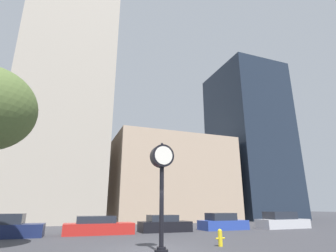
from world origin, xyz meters
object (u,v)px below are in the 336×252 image
object	(u,v)px
car_black	(164,225)
car_blue	(223,223)
street_clock	(162,171)
car_navy	(3,228)
car_silver	(282,221)
fire_hydrant_near	(220,237)
car_red	(98,226)

from	to	relation	value
car_black	car_blue	bearing A→B (deg)	0.59
street_clock	car_navy	bearing A→B (deg)	130.84
car_blue	street_clock	bearing A→B (deg)	-135.77
street_clock	car_silver	size ratio (longest dim) A/B	0.98
street_clock	car_blue	distance (m)	12.76
car_navy	fire_hydrant_near	xyz separation A→B (m)	(10.62, -7.84, -0.19)
car_black	fire_hydrant_near	bearing A→B (deg)	-90.96
car_silver	car_navy	bearing A→B (deg)	179.09
street_clock	fire_hydrant_near	xyz separation A→B (m)	(3.25, 0.68, -2.94)
car_blue	car_silver	bearing A→B (deg)	-7.24
car_red	car_silver	world-z (taller)	car_silver
fire_hydrant_near	car_blue	bearing A→B (deg)	57.26
car_red	fire_hydrant_near	bearing A→B (deg)	-57.27
car_navy	car_red	distance (m)	5.76
car_silver	fire_hydrant_near	world-z (taller)	car_silver
street_clock	car_red	size ratio (longest dim) A/B	0.98
street_clock	car_black	xyz separation A→B (m)	(3.38, 8.94, -2.82)
car_red	car_black	distance (m)	4.99
car_black	car_silver	world-z (taller)	car_silver
street_clock	car_navy	world-z (taller)	street_clock
street_clock	car_silver	world-z (taller)	street_clock
car_navy	car_silver	world-z (taller)	car_silver
car_black	street_clock	bearing A→B (deg)	-110.81
car_navy	car_silver	distance (m)	21.82
car_navy	car_silver	xyz separation A→B (m)	(21.82, -0.05, 0.00)
street_clock	car_blue	world-z (taller)	street_clock
street_clock	fire_hydrant_near	size ratio (longest dim) A/B	5.94
car_silver	fire_hydrant_near	distance (m)	13.65
fire_hydrant_near	car_black	bearing A→B (deg)	89.14
car_navy	car_silver	size ratio (longest dim) A/B	0.97
car_black	car_red	bearing A→B (deg)	-177.35
car_red	car_black	size ratio (longest dim) A/B	1.22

